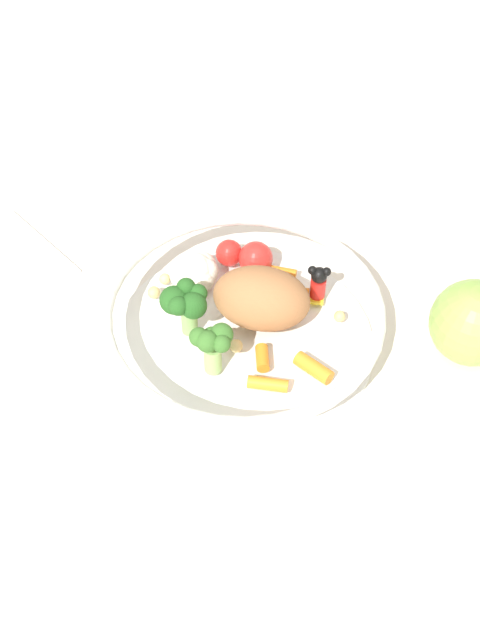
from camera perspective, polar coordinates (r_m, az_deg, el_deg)
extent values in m
plane|color=silver|center=(0.73, -0.60, -1.78)|extent=(2.40, 2.40, 0.00)
cylinder|color=white|center=(0.74, 0.00, -1.05)|extent=(0.22, 0.22, 0.01)
torus|color=white|center=(0.71, 0.00, 0.88)|extent=(0.23, 0.23, 0.01)
ellipsoid|color=#9E663D|center=(0.72, 1.40, 1.40)|extent=(0.10, 0.09, 0.05)
cylinder|color=#7FAD5B|center=(0.73, -3.30, -0.02)|extent=(0.01, 0.01, 0.03)
sphere|color=#23561E|center=(0.71, -2.75, 1.74)|extent=(0.02, 0.02, 0.02)
sphere|color=#23561E|center=(0.71, -3.52, 2.13)|extent=(0.02, 0.02, 0.02)
sphere|color=#23561E|center=(0.71, -4.30, 1.29)|extent=(0.02, 0.02, 0.02)
sphere|color=#23561E|center=(0.70, -4.03, 0.92)|extent=(0.02, 0.02, 0.02)
sphere|color=#23561E|center=(0.71, -3.04, 0.94)|extent=(0.02, 0.02, 0.02)
cylinder|color=#8EB766|center=(0.70, -1.77, -2.52)|extent=(0.01, 0.01, 0.03)
sphere|color=#386B28|center=(0.68, -1.21, -0.96)|extent=(0.02, 0.02, 0.02)
sphere|color=#386B28|center=(0.69, -1.87, -0.99)|extent=(0.01, 0.01, 0.01)
sphere|color=#386B28|center=(0.68, -2.68, -1.11)|extent=(0.02, 0.02, 0.02)
sphere|color=#386B28|center=(0.68, -2.13, -1.40)|extent=(0.02, 0.02, 0.02)
sphere|color=#386B28|center=(0.67, -1.21, -1.56)|extent=(0.01, 0.01, 0.01)
sphere|color=silver|center=(0.76, -2.25, 3.20)|extent=(0.02, 0.02, 0.02)
sphere|color=silver|center=(0.77, -2.51, 3.52)|extent=(0.03, 0.03, 0.03)
sphere|color=silver|center=(0.76, -2.92, 3.30)|extent=(0.03, 0.03, 0.03)
sphere|color=silver|center=(0.76, -3.59, 2.94)|extent=(0.03, 0.03, 0.03)
sphere|color=silver|center=(0.76, -2.84, 2.78)|extent=(0.03, 0.03, 0.03)
sphere|color=silver|center=(0.76, -2.63, 3.22)|extent=(0.02, 0.02, 0.02)
sphere|color=silver|center=(0.76, -2.48, 2.79)|extent=(0.03, 0.03, 0.03)
cube|color=yellow|center=(0.76, 5.02, 1.54)|extent=(0.02, 0.02, 0.00)
cylinder|color=red|center=(0.75, 5.08, 2.11)|extent=(0.02, 0.02, 0.02)
sphere|color=black|center=(0.74, 5.16, 2.92)|extent=(0.01, 0.01, 0.01)
sphere|color=black|center=(0.74, 4.72, 3.23)|extent=(0.01, 0.01, 0.01)
sphere|color=black|center=(0.74, 5.65, 3.14)|extent=(0.01, 0.01, 0.01)
cylinder|color=orange|center=(0.71, 1.46, -2.47)|extent=(0.02, 0.03, 0.01)
cylinder|color=orange|center=(0.69, 1.82, -4.17)|extent=(0.03, 0.03, 0.01)
cylinder|color=orange|center=(0.70, 4.79, -3.12)|extent=(0.03, 0.03, 0.01)
cylinder|color=orange|center=(0.78, 2.59, 3.10)|extent=(0.03, 0.03, 0.01)
cylinder|color=orange|center=(0.76, 3.61, 1.73)|extent=(0.03, 0.02, 0.01)
sphere|color=red|center=(0.78, -0.71, 4.37)|extent=(0.02, 0.02, 0.02)
sphere|color=red|center=(0.77, 1.03, 4.02)|extent=(0.03, 0.03, 0.03)
sphere|color=tan|center=(0.75, -4.29, 0.92)|extent=(0.01, 0.01, 0.01)
sphere|color=#D1B775|center=(0.77, -4.91, 2.67)|extent=(0.01, 0.01, 0.01)
sphere|color=tan|center=(0.74, 6.48, 0.24)|extent=(0.01, 0.01, 0.01)
sphere|color=tan|center=(0.77, 0.30, 2.87)|extent=(0.01, 0.01, 0.01)
sphere|color=tan|center=(0.76, 0.62, 2.26)|extent=(0.01, 0.01, 0.01)
sphere|color=#D1B775|center=(0.72, -0.10, -1.64)|extent=(0.01, 0.01, 0.01)
sphere|color=tan|center=(0.76, -5.61, 1.79)|extent=(0.01, 0.01, 0.01)
sphere|color=#8CB74C|center=(0.73, 14.90, -0.17)|extent=(0.07, 0.07, 0.07)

